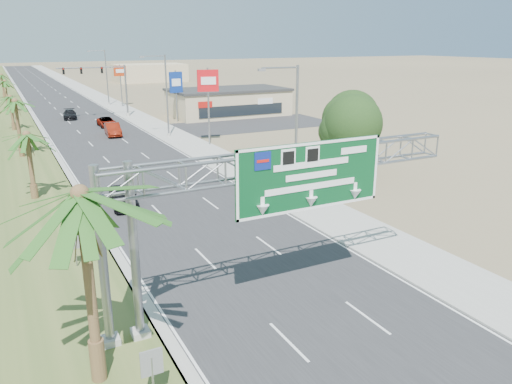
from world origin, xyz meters
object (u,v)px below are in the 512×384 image
object	(u,v)px
store_building	(228,103)
car_far	(70,114)
car_left_lane	(123,197)
signal_mast	(113,86)
sign_gantry	(275,177)
pole_sign_red_far	(120,74)
pole_sign_blue	(176,84)
car_mid_lane	(113,130)
car_right_lane	(107,122)
pole_sign_red_near	(208,85)
palm_near	(80,196)

from	to	relation	value
store_building	car_far	distance (m)	24.60
car_left_lane	signal_mast	bearing A→B (deg)	83.67
sign_gantry	pole_sign_red_far	bearing A→B (deg)	82.15
store_building	car_left_lane	distance (m)	46.68
car_far	pole_sign_blue	xyz separation A→B (m)	(13.84, -10.29, 4.79)
car_left_lane	car_mid_lane	size ratio (longest dim) A/B	0.91
car_left_lane	car_mid_lane	xyz separation A→B (m)	(5.39, 28.99, 0.05)
sign_gantry	car_far	distance (m)	63.94
car_right_lane	pole_sign_red_far	bearing A→B (deg)	71.87
car_mid_lane	pole_sign_red_near	size ratio (longest dim) A/B	0.56
palm_near	car_left_lane	xyz separation A→B (m)	(5.31, 19.18, -6.18)
signal_mast	pole_sign_red_near	bearing A→B (deg)	-79.51
signal_mast	car_mid_lane	distance (m)	16.73
sign_gantry	store_building	bearing A→B (deg)	67.64
car_mid_lane	signal_mast	bearing A→B (deg)	81.72
signal_mast	car_far	distance (m)	7.92
palm_near	pole_sign_blue	world-z (taller)	palm_near
car_mid_lane	pole_sign_blue	bearing A→B (deg)	37.98
store_building	signal_mast	bearing A→B (deg)	160.46
palm_near	car_right_lane	bearing A→B (deg)	78.39
sign_gantry	car_mid_lane	world-z (taller)	sign_gantry
car_right_lane	pole_sign_red_near	size ratio (longest dim) A/B	0.54
palm_near	pole_sign_red_far	world-z (taller)	palm_near
pole_sign_blue	pole_sign_red_far	distance (m)	21.68
store_building	car_right_lane	distance (m)	19.97
palm_near	signal_mast	distance (m)	65.60
signal_mast	store_building	world-z (taller)	signal_mast
car_right_lane	pole_sign_red_far	world-z (taller)	pole_sign_red_far
store_building	car_right_lane	bearing A→B (deg)	-173.04
pole_sign_red_near	pole_sign_blue	bearing A→B (deg)	82.71
palm_near	pole_sign_blue	bearing A→B (deg)	68.60
sign_gantry	car_right_lane	world-z (taller)	sign_gantry
signal_mast	car_right_lane	distance (m)	9.83
signal_mast	pole_sign_red_near	xyz separation A→B (m)	(4.98, -26.90, 1.98)
store_building	pole_sign_blue	xyz separation A→B (m)	(-9.51, -2.65, 3.48)
signal_mast	car_mid_lane	world-z (taller)	signal_mast
palm_near	pole_sign_blue	distance (m)	59.47
store_building	car_left_lane	size ratio (longest dim) A/B	4.07
car_right_lane	palm_near	bearing A→B (deg)	-101.37
car_mid_lane	car_far	size ratio (longest dim) A/B	1.03
sign_gantry	palm_near	distance (m)	8.41
pole_sign_red_far	signal_mast	bearing A→B (deg)	-107.68
car_right_lane	sign_gantry	bearing A→B (deg)	-93.26
pole_sign_red_far	car_left_lane	bearing A→B (deg)	-102.85
car_far	pole_sign_red_far	bearing A→B (deg)	53.21
car_right_lane	pole_sign_red_far	size ratio (longest dim) A/B	0.63
car_far	pole_sign_red_far	size ratio (longest dim) A/B	0.63
sign_gantry	car_left_lane	size ratio (longest dim) A/B	3.79
car_right_lane	car_mid_lane	bearing A→B (deg)	-95.30
car_mid_lane	pole_sign_red_far	size ratio (longest dim) A/B	0.65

